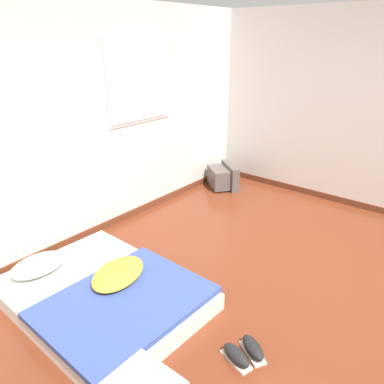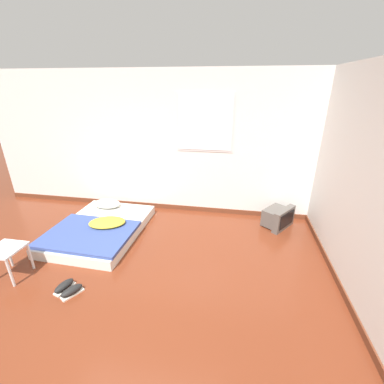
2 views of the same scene
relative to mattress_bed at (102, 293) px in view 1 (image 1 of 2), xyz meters
name	(u,v)px [view 1 (image 1 of 2)]	position (x,y,z in m)	size (l,w,h in m)	color
ground_plane	(349,332)	(1.04, -1.83, -0.11)	(20.00, 20.00, 0.00)	maroon
wall_back	(103,123)	(1.05, 1.15, 1.18)	(7.42, 0.08, 2.60)	silver
mattress_bed	(102,293)	(0.00, 0.00, 0.00)	(1.36, 1.79, 0.30)	silver
crt_tv	(223,177)	(2.98, 0.77, 0.07)	(0.60, 0.63, 0.37)	#56514C
sneaker_pair	(245,352)	(0.28, -1.31, -0.06)	(0.34, 0.34, 0.10)	silver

